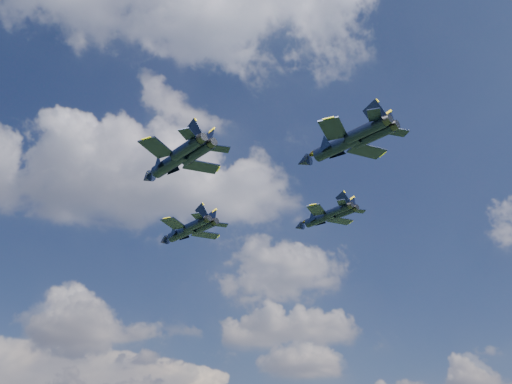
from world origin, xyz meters
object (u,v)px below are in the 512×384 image
object	(u,v)px
jet_lead	(181,233)
jet_right	(318,219)
jet_slot	(334,147)
jet_left	(168,164)

from	to	relation	value
jet_lead	jet_right	xyz separation A→B (m)	(26.17, -3.71, 2.35)
jet_right	jet_slot	world-z (taller)	jet_right
jet_left	jet_slot	distance (m)	24.91
jet_left	jet_right	world-z (taller)	jet_right
jet_lead	jet_right	bearing A→B (deg)	-47.42
jet_left	jet_right	distance (m)	35.89
jet_left	jet_right	size ratio (longest dim) A/B	1.16
jet_lead	jet_right	world-z (taller)	jet_right
jet_slot	jet_right	bearing A→B (deg)	43.63
jet_left	jet_slot	size ratio (longest dim) A/B	0.99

